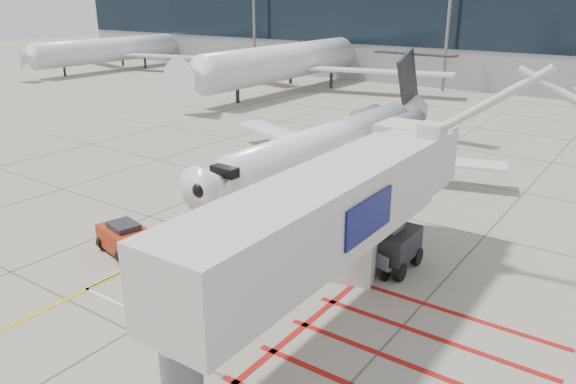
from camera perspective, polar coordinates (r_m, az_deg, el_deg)
The scene contains 10 objects.
ground_plane at distance 24.16m, azimuth -8.33°, elevation -9.53°, with size 260.00×260.00×0.00m, color gray.
regional_jet at distance 35.70m, azimuth 2.47°, elevation 6.62°, with size 22.26×28.06×7.35m, color white, non-canonical shape.
jet_bridge at distance 19.43m, azimuth 2.90°, elevation -4.10°, with size 9.18×19.38×7.75m, color silver, non-canonical shape.
pushback_tug at distance 27.70m, azimuth -16.25°, elevation -4.40°, with size 2.68×1.68×1.57m, color maroon, non-canonical shape.
baggage_cart at distance 25.22m, azimuth 9.28°, elevation -6.67°, with size 1.97×1.24×1.24m, color #56565B, non-canonical shape.
ground_power_unit at distance 24.35m, azimuth 5.89°, elevation -6.55°, with size 2.49×1.45×1.97m, color beige, non-canonical shape.
cone_nose at distance 29.66m, azimuth -3.03°, elevation -3.04°, with size 0.40×0.40×0.55m, color orange.
cone_side at distance 25.85m, azimuth 3.83°, elevation -6.68°, with size 0.37×0.37×0.51m, color #FF5F0D.
bg_aircraft_a at distance 97.43m, azimuth -16.52°, elevation 15.23°, with size 33.53×37.25×11.18m, color silver, non-canonical shape.
bg_aircraft_b at distance 73.67m, azimuth 1.41°, elevation 15.49°, with size 38.62×42.91×12.87m, color silver, non-canonical shape.
Camera 1 is at (14.84, -15.09, 11.67)m, focal length 35.00 mm.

